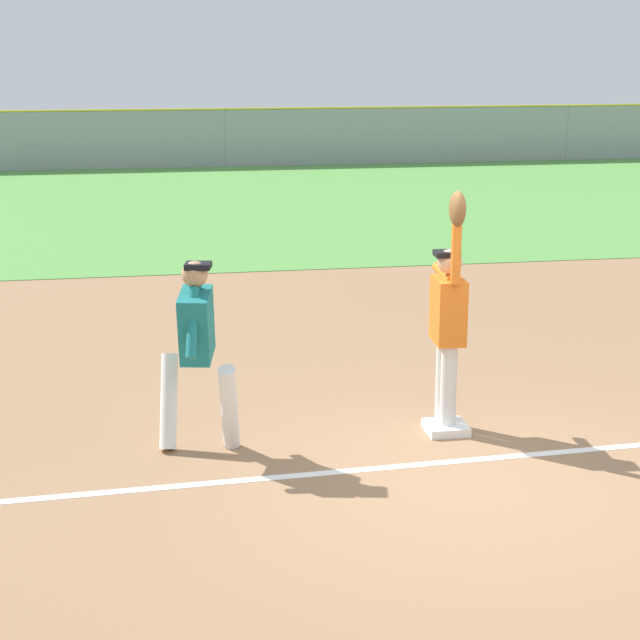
% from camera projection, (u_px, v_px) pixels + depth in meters
% --- Properties ---
extents(ground_plane, '(73.79, 73.79, 0.00)m').
position_uv_depth(ground_plane, '(471.00, 483.00, 8.66)').
color(ground_plane, '#936D4C').
extents(outfield_grass, '(42.51, 14.86, 0.01)m').
position_uv_depth(outfield_grass, '(254.00, 203.00, 23.87)').
color(outfield_grass, '#549342').
rests_on(outfield_grass, ground_plane).
extents(first_base, '(0.38, 0.38, 0.08)m').
position_uv_depth(first_base, '(446.00, 428.00, 9.79)').
color(first_base, white).
rests_on(first_base, ground_plane).
extents(fielder, '(0.29, 0.90, 2.28)m').
position_uv_depth(fielder, '(449.00, 314.00, 9.59)').
color(fielder, silver).
rests_on(fielder, ground_plane).
extents(runner, '(0.75, 0.84, 1.72)m').
position_uv_depth(runner, '(197.00, 342.00, 9.12)').
color(runner, white).
rests_on(runner, ground_plane).
extents(baseball, '(0.07, 0.07, 0.07)m').
position_uv_depth(baseball, '(454.00, 215.00, 9.68)').
color(baseball, white).
extents(outfield_fence, '(42.59, 0.08, 1.71)m').
position_uv_depth(outfield_fence, '(225.00, 138.00, 30.73)').
color(outfield_fence, '#93999E').
rests_on(outfield_fence, ground_plane).
extents(parked_car_red, '(4.50, 2.30, 1.25)m').
position_uv_depth(parked_car_red, '(89.00, 137.00, 33.08)').
color(parked_car_red, '#B21E1E').
rests_on(parked_car_red, ground_plane).
extents(parked_car_blue, '(4.53, 2.39, 1.25)m').
position_uv_depth(parked_car_blue, '(276.00, 133.00, 34.47)').
color(parked_car_blue, '#23389E').
rests_on(parked_car_blue, ground_plane).
extents(parked_car_tan, '(4.51, 2.34, 1.25)m').
position_uv_depth(parked_car_tan, '(453.00, 131.00, 35.31)').
color(parked_car_tan, tan).
rests_on(parked_car_tan, ground_plane).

